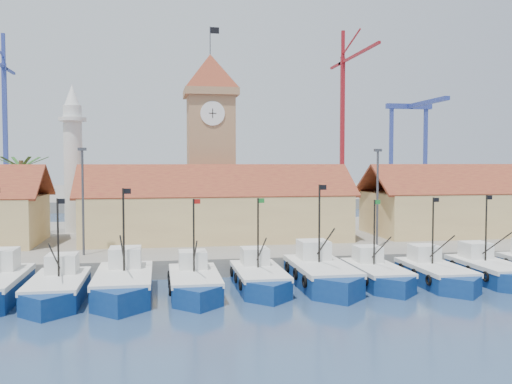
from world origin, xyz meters
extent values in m
plane|color=navy|center=(0.00, 0.00, 0.00)|extent=(400.00, 400.00, 0.00)
cube|color=gray|center=(0.00, 24.00, 0.75)|extent=(140.00, 32.00, 1.50)
cube|color=gray|center=(0.00, 110.00, 1.00)|extent=(240.00, 80.00, 2.00)
cube|color=silver|center=(-16.88, 5.20, 2.40)|extent=(2.29, 2.40, 1.53)
cube|color=navy|center=(-12.49, 2.25, 0.49)|extent=(3.44, 7.78, 1.77)
cube|color=navy|center=(-12.49, -1.64, 0.49)|extent=(3.44, 3.44, 1.77)
cube|color=silver|center=(-12.49, 2.25, 1.37)|extent=(3.51, 7.99, 0.34)
cube|color=silver|center=(-12.49, 4.19, 2.16)|extent=(2.06, 2.16, 1.37)
cylinder|color=black|center=(-12.49, 2.74, 4.12)|extent=(0.14, 0.14, 5.50)
cube|color=black|center=(-12.25, 2.74, 6.68)|extent=(0.49, 0.02, 0.34)
cube|color=navy|center=(-8.18, 2.78, 0.54)|extent=(3.75, 8.49, 1.93)
cube|color=navy|center=(-8.18, -1.46, 0.54)|extent=(3.75, 3.75, 1.93)
cube|color=silver|center=(-8.18, 2.78, 1.50)|extent=(3.83, 8.73, 0.38)
cube|color=silver|center=(-8.18, 4.91, 2.36)|extent=(2.25, 2.36, 1.50)
cylinder|color=black|center=(-8.18, 3.32, 4.50)|extent=(0.15, 0.15, 6.00)
cube|color=black|center=(-7.91, 3.32, 7.29)|extent=(0.54, 0.02, 0.38)
cube|color=navy|center=(-3.30, 2.63, 0.48)|extent=(3.36, 7.60, 1.73)
cube|color=navy|center=(-3.30, -1.17, 0.48)|extent=(3.36, 3.36, 1.73)
cube|color=silver|center=(-3.30, 2.63, 1.34)|extent=(3.43, 7.81, 0.34)
cube|color=silver|center=(-3.30, 4.53, 2.11)|extent=(2.01, 2.11, 1.34)
cylinder|color=black|center=(-3.30, 3.11, 4.03)|extent=(0.13, 0.13, 5.37)
cube|color=#A5140F|center=(-3.06, 3.11, 6.52)|extent=(0.48, 0.02, 0.34)
cube|color=navy|center=(1.50, 3.50, 0.48)|extent=(3.33, 7.53, 1.71)
cube|color=navy|center=(1.50, -0.27, 0.48)|extent=(3.33, 3.33, 1.71)
cube|color=silver|center=(1.50, 3.50, 1.33)|extent=(3.40, 7.74, 0.33)
cube|color=silver|center=(1.50, 5.38, 2.09)|extent=(2.00, 2.09, 1.33)
cylinder|color=black|center=(1.50, 3.98, 4.00)|extent=(0.13, 0.13, 5.33)
cube|color=#197226|center=(1.74, 3.98, 6.47)|extent=(0.48, 0.02, 0.33)
cube|color=navy|center=(6.25, 3.62, 0.55)|extent=(3.82, 8.63, 1.96)
cube|color=navy|center=(6.25, -0.70, 0.55)|extent=(3.81, 3.81, 1.96)
cube|color=silver|center=(6.25, 3.62, 1.53)|extent=(3.89, 8.87, 0.38)
cube|color=silver|center=(6.25, 5.77, 2.40)|extent=(2.29, 2.40, 1.53)
cylinder|color=black|center=(6.25, 4.16, 4.58)|extent=(0.15, 0.15, 6.10)
cube|color=black|center=(6.52, 4.16, 7.41)|extent=(0.55, 0.02, 0.38)
cube|color=navy|center=(10.56, 3.50, 0.46)|extent=(3.22, 7.29, 1.66)
cube|color=navy|center=(10.56, -0.15, 0.46)|extent=(3.22, 3.22, 1.66)
cube|color=silver|center=(10.56, 3.50, 1.29)|extent=(3.29, 7.49, 0.32)
cube|color=silver|center=(10.56, 5.32, 2.02)|extent=(1.93, 2.02, 1.29)
cylinder|color=black|center=(10.56, 3.96, 3.87)|extent=(0.13, 0.13, 5.15)
cube|color=#197226|center=(10.79, 3.96, 6.26)|extent=(0.46, 0.02, 0.32)
cube|color=navy|center=(15.03, 2.79, 0.47)|extent=(3.31, 7.49, 1.70)
cube|color=navy|center=(15.03, -0.95, 0.47)|extent=(3.31, 3.31, 1.70)
cube|color=silver|center=(15.03, 2.79, 1.32)|extent=(3.37, 7.69, 0.33)
cube|color=silver|center=(15.03, 4.67, 2.08)|extent=(1.98, 2.08, 1.32)
cylinder|color=black|center=(15.03, 3.27, 3.97)|extent=(0.13, 0.13, 5.29)
cube|color=black|center=(15.27, 3.27, 6.43)|extent=(0.47, 0.02, 0.33)
cube|color=navy|center=(19.77, 3.23, 0.48)|extent=(3.36, 7.61, 1.73)
cube|color=silver|center=(19.77, 3.23, 1.34)|extent=(3.43, 7.82, 0.34)
cube|color=silver|center=(19.77, 5.13, 2.11)|extent=(2.02, 2.11, 1.34)
cylinder|color=black|center=(19.77, 3.71, 4.03)|extent=(0.13, 0.13, 5.38)
cube|color=black|center=(20.01, 3.71, 6.53)|extent=(0.48, 0.02, 0.34)
cube|color=#E3C47C|center=(0.00, 20.00, 3.75)|extent=(26.00, 10.00, 4.50)
cube|color=#9C4C27|center=(0.00, 17.50, 7.50)|extent=(27.04, 5.13, 3.21)
cube|color=#9C4C27|center=(0.00, 22.50, 7.50)|extent=(27.04, 5.13, 3.21)
cube|color=#E3C47C|center=(32.00, 20.00, 3.75)|extent=(30.00, 10.00, 4.50)
cube|color=#9C4C27|center=(32.00, 22.50, 7.50)|extent=(31.20, 5.13, 3.21)
cube|color=#A27753|center=(0.00, 26.00, 9.00)|extent=(5.00, 5.00, 15.00)
cube|color=#A27753|center=(0.00, 26.00, 16.90)|extent=(5.80, 5.80, 0.80)
pyramid|color=#9C4C27|center=(0.00, 26.00, 19.20)|extent=(5.80, 5.80, 4.00)
cylinder|color=white|center=(0.00, 23.45, 14.50)|extent=(2.60, 0.15, 2.60)
cube|color=black|center=(0.00, 23.37, 14.50)|extent=(0.08, 0.02, 1.00)
cube|color=black|center=(0.00, 23.37, 14.50)|extent=(0.80, 0.02, 0.08)
cylinder|color=#3F3F44|center=(0.00, 26.00, 22.70)|extent=(0.10, 0.10, 3.00)
cube|color=black|center=(0.50, 26.00, 23.80)|extent=(1.00, 0.03, 0.70)
cylinder|color=silver|center=(-15.00, 28.00, 8.50)|extent=(2.00, 2.00, 14.00)
cylinder|color=silver|center=(-15.00, 28.00, 14.00)|extent=(3.00, 3.00, 0.40)
cone|color=silver|center=(-15.00, 28.00, 16.60)|extent=(1.80, 1.80, 2.40)
cylinder|color=brown|center=(-20.00, 26.00, 5.50)|extent=(0.44, 0.44, 8.00)
cube|color=#26591E|center=(-18.60, 26.00, 9.30)|extent=(2.80, 0.35, 1.18)
cube|color=#26591E|center=(-19.30, 27.21, 9.30)|extent=(1.71, 2.60, 1.18)
cube|color=#26591E|center=(-20.70, 27.21, 9.30)|extent=(1.71, 2.60, 1.18)
cube|color=#26591E|center=(-21.40, 26.00, 9.30)|extent=(2.80, 0.35, 1.18)
cube|color=#26591E|center=(-20.70, 24.79, 9.30)|extent=(1.71, 2.60, 1.18)
cube|color=#26591E|center=(-19.30, 24.79, 9.30)|extent=(1.71, 2.60, 1.18)
cylinder|color=#3F3F44|center=(-12.00, 12.00, 6.00)|extent=(0.20, 0.20, 9.00)
cube|color=#3F3F44|center=(-12.00, 12.00, 10.40)|extent=(0.70, 0.25, 0.25)
cylinder|color=#3F3F44|center=(14.00, 12.00, 6.00)|extent=(0.20, 0.20, 9.00)
cube|color=#3F3F44|center=(14.00, 12.00, 10.40)|extent=(0.70, 0.25, 0.25)
cube|color=#2F3E91|center=(-41.89, 108.00, 17.45)|extent=(1.00, 1.00, 30.90)
cube|color=#2F3E91|center=(-41.89, 113.00, 31.90)|extent=(0.60, 10.00, 0.60)
cube|color=#2F3E91|center=(-41.89, 108.00, 36.40)|extent=(0.80, 0.80, 7.00)
cube|color=maroon|center=(41.39, 105.00, 19.02)|extent=(1.00, 1.00, 34.05)
cube|color=maroon|center=(41.39, 93.98, 35.05)|extent=(0.60, 27.54, 0.60)
cube|color=maroon|center=(41.39, 110.00, 35.05)|extent=(0.60, 10.00, 0.60)
cube|color=maroon|center=(41.39, 105.00, 39.55)|extent=(0.80, 0.80, 7.00)
cube|color=#2F3E91|center=(57.00, 110.00, 13.00)|extent=(0.90, 0.90, 22.00)
cube|color=#2F3E91|center=(67.00, 110.00, 13.00)|extent=(0.90, 0.90, 22.00)
cube|color=#2F3E91|center=(62.00, 110.00, 24.50)|extent=(13.00, 1.40, 1.40)
cube|color=#2F3E91|center=(62.00, 100.00, 24.50)|extent=(1.40, 22.00, 1.00)
camera|label=1|loc=(-5.74, -37.37, 9.34)|focal=40.00mm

